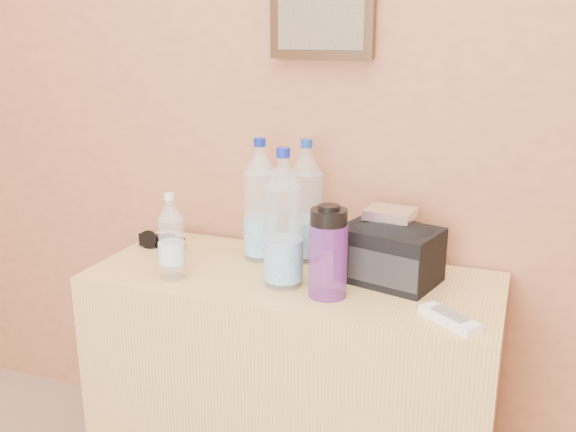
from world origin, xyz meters
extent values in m
plane|color=#BC7750|center=(0.00, 2.00, 1.35)|extent=(4.00, 0.00, 4.00)
cube|color=tan|center=(-0.10, 1.75, 0.35)|extent=(1.12, 0.47, 0.70)
cylinder|color=#AFC2D3|center=(-0.11, 1.88, 0.86)|extent=(0.10, 0.10, 0.31)
cylinder|color=#143EB1|center=(-0.11, 1.88, 1.05)|extent=(0.03, 0.03, 0.02)
cylinder|color=silver|center=(-0.23, 1.84, 0.86)|extent=(0.10, 0.10, 0.31)
cylinder|color=#0B20A1|center=(-0.23, 1.84, 1.05)|extent=(0.03, 0.03, 0.02)
cylinder|color=#ADC6D7|center=(-0.10, 1.67, 0.86)|extent=(0.10, 0.10, 0.32)
cylinder|color=#0F1FAD|center=(-0.10, 1.67, 1.06)|extent=(0.04, 0.04, 0.02)
cylinder|color=white|center=(-0.40, 1.61, 0.81)|extent=(0.07, 0.07, 0.21)
cylinder|color=silver|center=(-0.40, 1.61, 0.93)|extent=(0.03, 0.03, 0.02)
cylinder|color=purple|center=(0.04, 1.65, 0.80)|extent=(0.10, 0.10, 0.19)
cylinder|color=black|center=(0.04, 1.65, 0.92)|extent=(0.09, 0.09, 0.05)
cube|color=silver|center=(0.35, 1.59, 0.71)|extent=(0.15, 0.13, 0.02)
cube|color=silver|center=(0.15, 1.83, 0.88)|extent=(0.13, 0.11, 0.03)
camera|label=1|loc=(0.48, 0.20, 1.36)|focal=40.00mm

